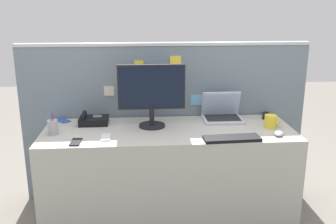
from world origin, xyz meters
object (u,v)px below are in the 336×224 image
desk_phone (93,120)px  computer_mouse_right_hand (279,133)px  coffee_mug (271,121)px  tv_remote (265,115)px  cell_phone_white_slab (106,137)px  desktop_monitor (151,91)px  cell_phone_black_slab (76,142)px  pen_cup (53,127)px  keyboard_main (232,138)px  laptop (222,113)px  cell_phone_blue_case (63,120)px

desk_phone → computer_mouse_right_hand: desk_phone is taller
desk_phone → coffee_mug: (1.35, -0.19, 0.02)m
computer_mouse_right_hand → tv_remote: size_ratio=0.59×
computer_mouse_right_hand → coffee_mug: coffee_mug is taller
cell_phone_white_slab → coffee_mug: (1.22, 0.14, 0.04)m
desk_phone → desktop_monitor: bearing=-11.0°
coffee_mug → cell_phone_black_slab: bearing=-171.3°
tv_remote → cell_phone_black_slab: bearing=-140.4°
desk_phone → pen_cup: pen_cup is taller
desktop_monitor → cell_phone_white_slab: bearing=-144.0°
keyboard_main → tv_remote: size_ratio=2.29×
pen_cup → keyboard_main: bearing=-9.7°
computer_mouse_right_hand → coffee_mug: (0.00, 0.18, 0.03)m
laptop → cell_phone_black_slab: laptop is taller
computer_mouse_right_hand → coffee_mug: 0.18m
computer_mouse_right_hand → coffee_mug: bearing=111.3°
keyboard_main → coffee_mug: (0.35, 0.25, 0.04)m
computer_mouse_right_hand → cell_phone_white_slab: computer_mouse_right_hand is taller
cell_phone_white_slab → tv_remote: size_ratio=0.84×
computer_mouse_right_hand → tv_remote: computer_mouse_right_hand is taller
computer_mouse_right_hand → cell_phone_white_slab: bearing=-160.1°
computer_mouse_right_hand → keyboard_main: bearing=-147.5°
desktop_monitor → computer_mouse_right_hand: size_ratio=5.04×
desktop_monitor → cell_phone_blue_case: (-0.71, 0.19, -0.27)m
computer_mouse_right_hand → tv_remote: (0.06, 0.46, -0.01)m
cell_phone_black_slab → coffee_mug: bearing=11.5°
desktop_monitor → cell_phone_white_slab: size_ratio=3.51×
keyboard_main → cell_phone_white_slab: size_ratio=2.71×
keyboard_main → cell_phone_blue_case: bearing=153.7°
desk_phone → pen_cup: size_ratio=1.23×
laptop → tv_remote: 0.38m
tv_remote → pen_cup: bearing=-148.4°
tv_remote → coffee_mug: size_ratio=1.34×
desk_phone → keyboard_main: bearing=-23.7°
computer_mouse_right_hand → cell_phone_black_slab: computer_mouse_right_hand is taller
keyboard_main → cell_phone_white_slab: (-0.87, 0.11, -0.01)m
desktop_monitor → cell_phone_black_slab: desktop_monitor is taller
keyboard_main → cell_phone_white_slab: 0.88m
computer_mouse_right_hand → desktop_monitor: bearing=-175.7°
pen_cup → cell_phone_blue_case: bearing=88.6°
coffee_mug → desk_phone: bearing=172.0°
laptop → keyboard_main: (-0.03, -0.48, -0.04)m
cell_phone_black_slab → cell_phone_white_slab: same height
keyboard_main → cell_phone_white_slab: bearing=169.9°
desktop_monitor → tv_remote: bearing=10.8°
keyboard_main → cell_phone_black_slab: keyboard_main is taller
computer_mouse_right_hand → coffee_mug: size_ratio=0.79×
laptop → computer_mouse_right_hand: (0.32, -0.41, -0.04)m
cell_phone_black_slab → cell_phone_white_slab: bearing=24.9°
keyboard_main → computer_mouse_right_hand: (0.35, 0.07, 0.01)m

